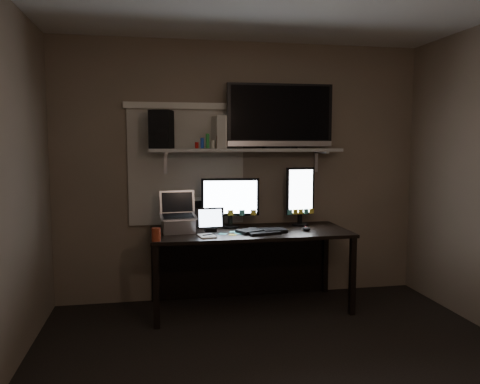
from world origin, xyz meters
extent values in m
plane|color=#685B4B|center=(0.00, 1.80, 1.25)|extent=(3.60, 0.00, 3.60)
cube|color=beige|center=(-0.55, 1.79, 1.30)|extent=(1.10, 0.02, 1.10)
cube|color=black|center=(0.00, 1.43, 0.71)|extent=(1.80, 0.75, 0.03)
cube|color=black|center=(0.00, 1.78, 0.35)|extent=(1.80, 0.02, 0.70)
cube|color=black|center=(-0.86, 1.09, 0.35)|extent=(0.05, 0.05, 0.70)
cube|color=black|center=(0.86, 1.09, 0.35)|extent=(0.05, 0.05, 0.70)
cube|color=black|center=(-0.86, 1.76, 0.35)|extent=(0.05, 0.05, 0.70)
cube|color=black|center=(0.86, 1.76, 0.35)|extent=(0.05, 0.05, 0.70)
cube|color=#A1A09C|center=(0.00, 1.62, 1.46)|extent=(1.80, 0.35, 0.03)
cube|color=black|center=(-0.15, 1.62, 0.97)|extent=(0.55, 0.11, 0.48)
cube|color=black|center=(0.53, 1.61, 1.02)|extent=(0.29, 0.09, 0.58)
cube|color=black|center=(0.09, 1.33, 0.74)|extent=(0.47, 0.27, 0.03)
ellipsoid|color=black|center=(0.51, 1.32, 0.75)|extent=(0.08, 0.11, 0.04)
cube|color=silver|center=(-0.42, 1.22, 0.74)|extent=(0.16, 0.20, 0.01)
cube|color=black|center=(-0.36, 1.46, 0.84)|extent=(0.26, 0.12, 0.22)
cube|color=black|center=(-0.51, 1.72, 0.86)|extent=(0.23, 0.15, 0.27)
cube|color=#BABABF|center=(-0.65, 1.46, 0.91)|extent=(0.34, 0.28, 0.36)
cylinder|color=maroon|center=(-0.85, 1.12, 0.78)|extent=(0.09, 0.09, 0.11)
cube|color=black|center=(0.33, 1.62, 1.78)|extent=(1.02, 0.20, 0.61)
cube|color=beige|center=(-0.25, 1.65, 1.63)|extent=(0.11, 0.26, 0.30)
cube|color=black|center=(-0.78, 1.60, 1.65)|extent=(0.24, 0.27, 0.34)
camera|label=1|loc=(-0.87, -2.71, 1.53)|focal=35.00mm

